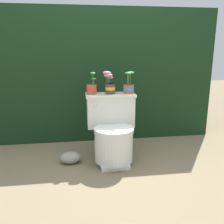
{
  "coord_description": "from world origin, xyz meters",
  "views": [
    {
      "loc": [
        -0.33,
        -2.35,
        1.16
      ],
      "look_at": [
        0.02,
        0.08,
        0.52
      ],
      "focal_mm": 40.0,
      "sensor_mm": 36.0,
      "label": 1
    }
  ],
  "objects_px": {
    "toilet": "(112,131)",
    "potted_plant_middle": "(129,86)",
    "potted_plant_left": "(92,88)",
    "potted_plant_midleft": "(110,85)",
    "garden_stone": "(70,158)"
  },
  "relations": [
    {
      "from": "toilet",
      "to": "potted_plant_midleft",
      "type": "xyz_separation_m",
      "value": [
        -0.01,
        0.14,
        0.45
      ]
    },
    {
      "from": "potted_plant_left",
      "to": "toilet",
      "type": "bearing_deg",
      "value": -39.54
    },
    {
      "from": "potted_plant_left",
      "to": "potted_plant_midleft",
      "type": "xyz_separation_m",
      "value": [
        0.19,
        -0.02,
        0.03
      ]
    },
    {
      "from": "toilet",
      "to": "garden_stone",
      "type": "bearing_deg",
      "value": 179.89
    },
    {
      "from": "toilet",
      "to": "garden_stone",
      "type": "relative_size",
      "value": 3.28
    },
    {
      "from": "toilet",
      "to": "potted_plant_middle",
      "type": "xyz_separation_m",
      "value": [
        0.2,
        0.16,
        0.43
      ]
    },
    {
      "from": "toilet",
      "to": "potted_plant_middle",
      "type": "height_order",
      "value": "potted_plant_middle"
    },
    {
      "from": "toilet",
      "to": "potted_plant_midleft",
      "type": "bearing_deg",
      "value": 92.93
    },
    {
      "from": "potted_plant_left",
      "to": "potted_plant_midleft",
      "type": "height_order",
      "value": "potted_plant_midleft"
    },
    {
      "from": "toilet",
      "to": "potted_plant_left",
      "type": "distance_m",
      "value": 0.49
    },
    {
      "from": "potted_plant_left",
      "to": "potted_plant_middle",
      "type": "relative_size",
      "value": 1.0
    },
    {
      "from": "toilet",
      "to": "potted_plant_middle",
      "type": "bearing_deg",
      "value": 38.68
    },
    {
      "from": "potted_plant_midleft",
      "to": "potted_plant_middle",
      "type": "distance_m",
      "value": 0.21
    },
    {
      "from": "potted_plant_left",
      "to": "potted_plant_middle",
      "type": "xyz_separation_m",
      "value": [
        0.39,
        -0.0,
        0.01
      ]
    },
    {
      "from": "toilet",
      "to": "potted_plant_left",
      "type": "bearing_deg",
      "value": 140.46
    }
  ]
}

